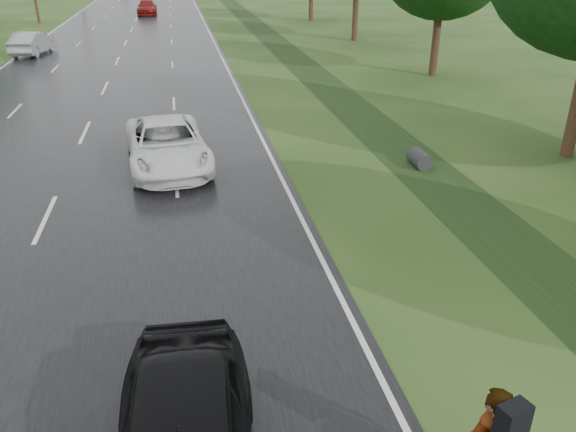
# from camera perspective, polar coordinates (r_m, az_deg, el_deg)

# --- Properties ---
(road) EXTENTS (14.00, 180.00, 0.04)m
(road) POSITION_cam_1_polar(r_m,az_deg,el_deg) (52.09, -15.80, 17.34)
(road) COLOR black
(road) RESTS_ON ground
(edge_stripe_east) EXTENTS (0.12, 180.00, 0.01)m
(edge_stripe_east) POSITION_cam_1_polar(r_m,az_deg,el_deg) (52.03, -8.03, 18.02)
(edge_stripe_east) COLOR silver
(edge_stripe_east) RESTS_ON road
(edge_stripe_west) EXTENTS (0.12, 180.00, 0.01)m
(edge_stripe_west) POSITION_cam_1_polar(r_m,az_deg,el_deg) (53.01, -23.36, 16.43)
(edge_stripe_west) COLOR silver
(edge_stripe_west) RESTS_ON road
(center_line) EXTENTS (0.12, 180.00, 0.01)m
(center_line) POSITION_cam_1_polar(r_m,az_deg,el_deg) (52.09, -15.80, 17.37)
(center_line) COLOR silver
(center_line) RESTS_ON road
(drainage_ditch) EXTENTS (2.20, 120.00, 0.56)m
(drainage_ditch) POSITION_cam_1_polar(r_m,az_deg,el_deg) (27.18, 5.91, 11.42)
(drainage_ditch) COLOR black
(drainage_ditch) RESTS_ON ground
(white_pickup) EXTENTS (3.03, 5.64, 1.51)m
(white_pickup) POSITION_cam_1_polar(r_m,az_deg,el_deg) (18.93, -12.19, 7.12)
(white_pickup) COLOR white
(white_pickup) RESTS_ON road
(silver_sedan) EXTENTS (2.36, 4.80, 1.52)m
(silver_sedan) POSITION_cam_1_polar(r_m,az_deg,el_deg) (43.67, -24.54, 15.70)
(silver_sedan) COLOR #9A9CA2
(silver_sedan) RESTS_ON road
(far_car_red) EXTENTS (2.08, 5.07, 1.47)m
(far_car_red) POSITION_cam_1_polar(r_m,az_deg,el_deg) (67.84, -14.14, 19.85)
(far_car_red) COLOR maroon
(far_car_red) RESTS_ON road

